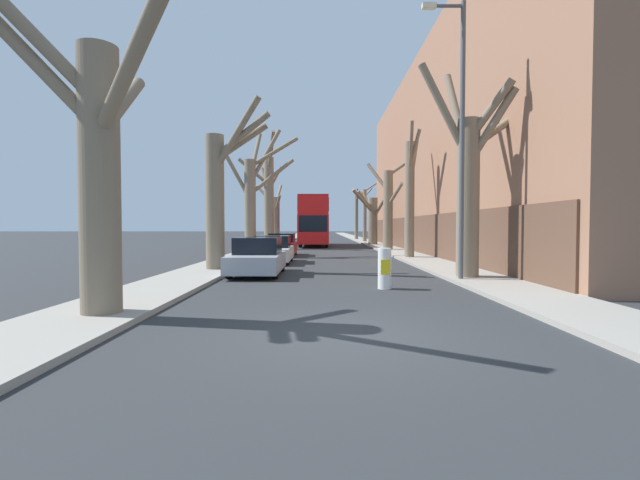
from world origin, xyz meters
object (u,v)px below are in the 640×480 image
at_px(street_tree_right_2, 389,206).
at_px(parked_car_2, 282,245).
at_px(parked_car_0, 257,257).
at_px(street_tree_right_4, 364,213).
at_px(street_tree_left_3, 268,198).
at_px(street_tree_left_0, 95,160).
at_px(street_tree_right_0, 468,180).
at_px(lamp_post, 459,128).
at_px(street_tree_right_3, 371,217).
at_px(street_tree_left_4, 275,217).
at_px(street_tree_left_2, 253,196).
at_px(street_tree_right_1, 410,194).
at_px(parked_car_1, 273,250).
at_px(double_decker_bus, 314,219).
at_px(traffic_bollard, 384,268).
at_px(street_tree_right_5, 357,214).
at_px(street_tree_left_1, 218,193).

xyz_separation_m(street_tree_right_2, parked_car_2, (-7.46, -5.35, -2.70)).
bearing_deg(parked_car_0, street_tree_right_4, 77.25).
distance_m(street_tree_left_3, parked_car_2, 8.65).
xyz_separation_m(street_tree_left_0, street_tree_right_2, (9.46, 23.41, 0.26)).
xyz_separation_m(street_tree_left_3, street_tree_right_0, (9.14, -19.64, -0.71)).
relative_size(street_tree_right_2, lamp_post, 0.85).
bearing_deg(parked_car_2, street_tree_right_3, 62.88).
distance_m(street_tree_left_0, street_tree_left_4, 33.68).
bearing_deg(street_tree_right_4, street_tree_left_4, -143.16).
bearing_deg(parked_car_0, street_tree_left_2, 99.78).
bearing_deg(street_tree_right_2, street_tree_right_1, -90.76).
distance_m(street_tree_right_0, parked_car_1, 10.40).
relative_size(street_tree_right_1, parked_car_2, 1.78).
height_order(street_tree_right_2, double_decker_bus, street_tree_right_2).
xyz_separation_m(street_tree_left_0, street_tree_right_0, (9.37, 6.15, 0.28)).
xyz_separation_m(street_tree_left_4, parked_car_2, (2.00, -15.63, -2.12)).
xyz_separation_m(street_tree_left_3, parked_car_0, (1.76, -18.04, -3.43)).
xyz_separation_m(lamp_post, traffic_bollard, (-2.62, -1.48, -4.38)).
bearing_deg(street_tree_left_2, street_tree_right_5, 74.59).
xyz_separation_m(street_tree_left_4, street_tree_right_4, (9.47, 7.10, 0.52)).
bearing_deg(street_tree_right_1, street_tree_left_2, 170.10).
bearing_deg(street_tree_left_4, parked_car_2, -82.69).
distance_m(street_tree_left_1, parked_car_1, 5.16).
xyz_separation_m(street_tree_left_2, street_tree_right_5, (9.00, 32.66, -0.05)).
height_order(street_tree_left_4, parked_car_0, street_tree_left_4).
bearing_deg(parked_car_0, street_tree_left_4, 94.42).
bearing_deg(street_tree_left_0, parked_car_1, 81.24).
xyz_separation_m(street_tree_right_3, street_tree_right_5, (0.13, 17.47, 0.84)).
height_order(street_tree_left_2, street_tree_right_5, street_tree_right_5).
height_order(street_tree_right_4, street_tree_right_5, street_tree_right_5).
bearing_deg(street_tree_right_3, traffic_bollard, -96.15).
bearing_deg(street_tree_right_4, parked_car_2, -108.19).
height_order(street_tree_right_0, street_tree_right_5, street_tree_right_5).
relative_size(parked_car_2, traffic_bollard, 3.50).
bearing_deg(street_tree_right_1, parked_car_2, 160.78).
distance_m(street_tree_right_4, street_tree_right_5, 8.94).
relative_size(street_tree_right_2, parked_car_2, 1.84).
height_order(parked_car_0, traffic_bollard, parked_car_0).
height_order(street_tree_right_0, parked_car_2, street_tree_right_0).
bearing_deg(double_decker_bus, parked_car_2, -97.57).
xyz_separation_m(street_tree_right_1, street_tree_right_2, (0.10, 7.92, -0.24)).
bearing_deg(street_tree_right_5, street_tree_left_2, -105.41).
height_order(street_tree_left_0, double_decker_bus, street_tree_left_0).
height_order(street_tree_right_1, lamp_post, lamp_post).
height_order(street_tree_left_0, parked_car_1, street_tree_left_0).
xyz_separation_m(street_tree_right_4, traffic_bollard, (-3.24, -36.72, -2.71)).
xyz_separation_m(street_tree_left_4, street_tree_right_3, (9.27, -1.43, -0.06)).
bearing_deg(street_tree_right_1, parked_car_1, -161.05).
distance_m(street_tree_left_1, street_tree_right_0, 9.44).
bearing_deg(street_tree_left_3, parked_car_1, -82.17).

